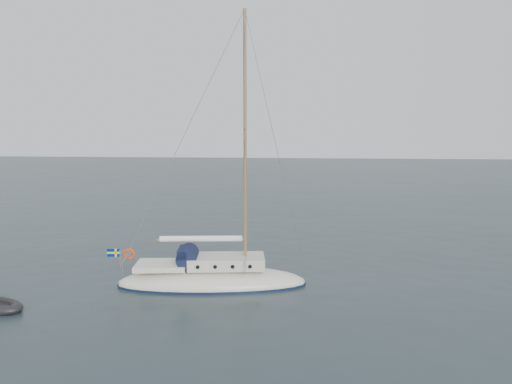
# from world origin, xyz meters

# --- Properties ---
(ground) EXTENTS (300.00, 300.00, 0.00)m
(ground) POSITION_xyz_m (0.00, 0.00, 0.00)
(ground) COLOR black
(ground) RESTS_ON ground
(sailboat) EXTENTS (10.58, 3.16, 15.06)m
(sailboat) POSITION_xyz_m (-3.82, -2.19, 1.14)
(sailboat) COLOR beige
(sailboat) RESTS_ON ground
(dinghy) EXTENTS (2.46, 1.11, 0.35)m
(dinghy) POSITION_xyz_m (-3.21, -0.95, 0.15)
(dinghy) COLOR #4E4E52
(dinghy) RESTS_ON ground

